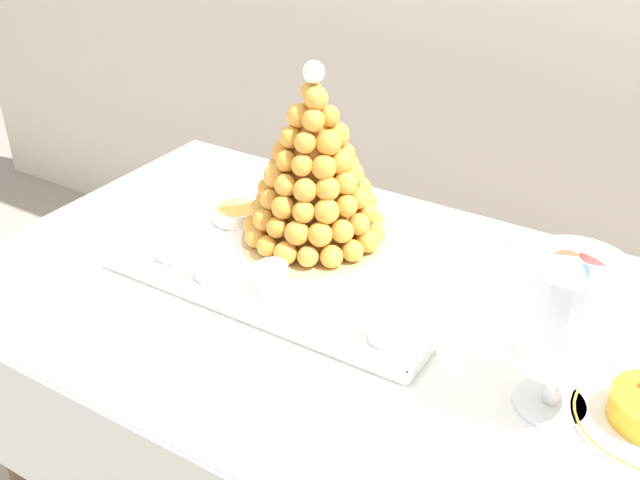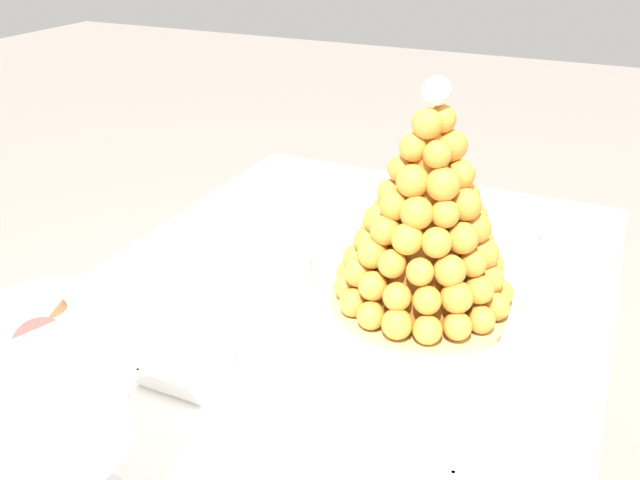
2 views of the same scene
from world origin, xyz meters
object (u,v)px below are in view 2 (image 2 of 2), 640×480
at_px(dessert_cup_left, 352,221).
at_px(creme_brulee_ramekin, 442,245).
at_px(dessert_cup_centre, 297,273).
at_px(wine_glass, 442,240).
at_px(croquembouche, 426,222).
at_px(dessert_cup_mid_left, 323,239).
at_px(serving_tray, 371,304).
at_px(dessert_cup_right, 214,346).
at_px(dessert_cup_mid_right, 262,307).
at_px(macaron_goblet, 49,388).

height_order(dessert_cup_left, creme_brulee_ramekin, dessert_cup_left).
distance_m(dessert_cup_centre, wine_glass, 0.23).
distance_m(croquembouche, dessert_cup_centre, 0.22).
distance_m(dessert_cup_left, dessert_cup_mid_left, 0.10).
distance_m(dessert_cup_left, dessert_cup_centre, 0.22).
height_order(serving_tray, dessert_cup_right, dessert_cup_right).
distance_m(croquembouche, dessert_cup_left, 0.28).
distance_m(serving_tray, wine_glass, 0.15).
bearing_deg(croquembouche, dessert_cup_mid_right, -54.66).
distance_m(dessert_cup_left, wine_glass, 0.29).
distance_m(dessert_cup_right, creme_brulee_ramekin, 0.46).
bearing_deg(croquembouche, serving_tray, -66.34).
bearing_deg(creme_brulee_ramekin, croquembouche, 5.18).
bearing_deg(dessert_cup_mid_left, creme_brulee_ramekin, 115.15).
height_order(dessert_cup_left, dessert_cup_centre, dessert_cup_centre).
height_order(dessert_cup_mid_left, dessert_cup_mid_right, dessert_cup_mid_left).
bearing_deg(dessert_cup_left, dessert_cup_mid_right, -1.23).
bearing_deg(croquembouche, wine_glass, 105.64).
distance_m(croquembouche, dessert_cup_mid_right, 0.26).
height_order(dessert_cup_mid_left, creme_brulee_ramekin, dessert_cup_mid_left).
bearing_deg(macaron_goblet, dessert_cup_mid_right, 178.93).
bearing_deg(dessert_cup_centre, macaron_goblet, -1.50).
bearing_deg(creme_brulee_ramekin, serving_tray, -14.45).
relative_size(serving_tray, dessert_cup_mid_right, 12.16).
bearing_deg(dessert_cup_right, dessert_cup_left, 178.20).
relative_size(dessert_cup_left, dessert_cup_mid_left, 0.96).
distance_m(dessert_cup_left, macaron_goblet, 0.70).
bearing_deg(serving_tray, dessert_cup_right, -31.00).
xyz_separation_m(dessert_cup_mid_left, dessert_cup_mid_right, (0.22, 0.01, -0.00)).
xyz_separation_m(serving_tray, dessert_cup_left, (-0.21, -0.12, 0.02)).
bearing_deg(creme_brulee_ramekin, wine_glass, 13.16).
xyz_separation_m(dessert_cup_mid_right, macaron_goblet, (0.37, -0.01, 0.12)).
relative_size(dessert_cup_left, dessert_cup_centre, 1.00).
height_order(dessert_cup_mid_right, macaron_goblet, macaron_goblet).
bearing_deg(dessert_cup_left, wine_glass, 49.56).
height_order(serving_tray, croquembouche, croquembouche).
distance_m(croquembouche, wine_glass, 0.04).
xyz_separation_m(serving_tray, wine_glass, (-0.04, 0.09, 0.11)).
distance_m(serving_tray, creme_brulee_ramekin, 0.21).
bearing_deg(macaron_goblet, creme_brulee_ramekin, 164.74).
relative_size(croquembouche, dessert_cup_right, 6.23).
bearing_deg(croquembouche, dessert_cup_centre, -78.81).
bearing_deg(dessert_cup_centre, creme_brulee_ramekin, 140.47).
distance_m(creme_brulee_ramekin, wine_glass, 0.19).
height_order(dessert_cup_centre, creme_brulee_ramekin, dessert_cup_centre).
bearing_deg(dessert_cup_centre, serving_tray, 93.63).
relative_size(dessert_cup_centre, macaron_goblet, 0.23).
bearing_deg(macaron_goblet, croquembouche, 158.37).
relative_size(dessert_cup_mid_right, wine_glass, 0.31).
xyz_separation_m(serving_tray, dessert_cup_mid_left, (-0.11, -0.13, 0.03)).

